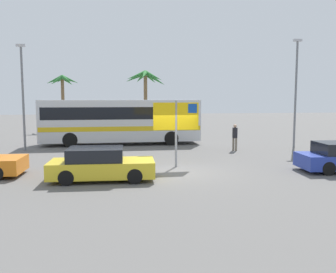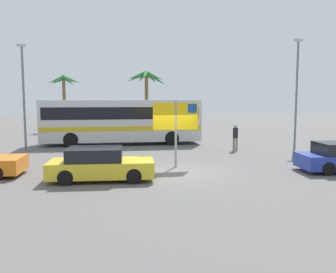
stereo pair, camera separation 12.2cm
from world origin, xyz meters
name	(u,v)px [view 2 (the right image)]	position (x,y,z in m)	size (l,w,h in m)	color
ground	(176,172)	(0.00, 0.00, 0.00)	(120.00, 120.00, 0.00)	#605E5B
bus_front_coach	(122,119)	(-2.22, 10.19, 1.78)	(11.14, 2.52, 3.17)	silver
ferry_sign	(177,119)	(0.24, 1.18, 2.33)	(2.20, 0.12, 3.20)	gray
car_yellow	(100,164)	(-3.31, -1.11, 0.64)	(4.26, 1.99, 1.32)	yellow
pedestrian_crossing_lot	(235,135)	(4.78, 5.87, 0.99)	(0.32, 0.32, 1.68)	#706656
lamp_post_left_side	(24,93)	(-8.30, 7.85, 3.62)	(0.56, 0.20, 6.60)	slate
lamp_post_right_side	(297,89)	(9.25, 6.77, 3.90)	(0.56, 0.20, 7.16)	slate
palm_tree_seaside	(146,82)	(0.10, 16.50, 4.77)	(3.83, 4.17, 5.76)	brown
palm_tree_inland	(64,86)	(-7.73, 21.75, 4.55)	(3.22, 2.97, 5.61)	brown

